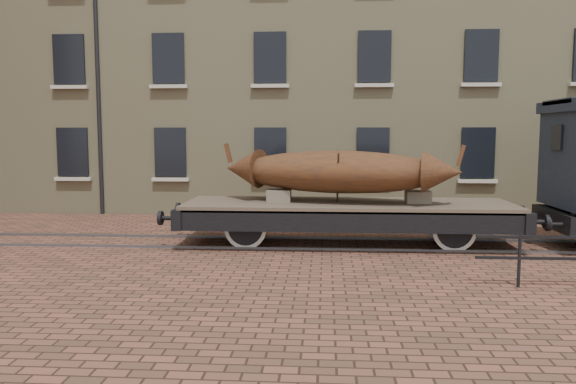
{
  "coord_description": "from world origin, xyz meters",
  "views": [
    {
      "loc": [
        -0.6,
        -14.27,
        2.86
      ],
      "look_at": [
        -1.59,
        0.5,
        1.3
      ],
      "focal_mm": 35.0,
      "sensor_mm": 36.0,
      "label": 1
    }
  ],
  "objects": [
    {
      "name": "ground",
      "position": [
        0.0,
        0.0,
        0.0
      ],
      "size": [
        90.0,
        90.0,
        0.0
      ],
      "primitive_type": "plane",
      "color": "#4D3224"
    },
    {
      "name": "flatcar_wagon",
      "position": [
        -0.03,
        -0.0,
        0.88
      ],
      "size": [
        9.35,
        2.54,
        1.41
      ],
      "color": "#4B4131",
      "rests_on": "ground"
    },
    {
      "name": "warehouse_cream",
      "position": [
        3.0,
        9.99,
        7.0
      ],
      "size": [
        40.0,
        10.19,
        14.0
      ],
      "color": "tan",
      "rests_on": "ground"
    },
    {
      "name": "iron_boat",
      "position": [
        -0.3,
        0.0,
        1.89
      ],
      "size": [
        6.14,
        2.8,
        1.5
      ],
      "color": "brown",
      "rests_on": "flatcar_wagon"
    },
    {
      "name": "rail_track",
      "position": [
        0.0,
        0.0,
        0.03
      ],
      "size": [
        30.0,
        1.52,
        0.06
      ],
      "color": "#59595E",
      "rests_on": "ground"
    }
  ]
}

